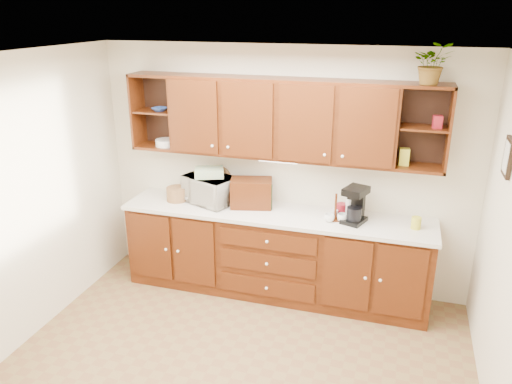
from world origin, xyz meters
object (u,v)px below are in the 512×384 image
Objects in this scene: microwave at (210,189)px; bread_box at (251,193)px; potted_plant at (433,63)px; coffee_maker at (355,205)px.

bread_box is (0.47, 0.02, 0.00)m from microwave.
potted_plant is (1.66, -0.01, 1.38)m from bread_box.
microwave is 1.46× the size of potted_plant.
microwave is at bearing 168.44° from bread_box.
potted_plant reaches higher than bread_box.
microwave is at bearing -163.02° from coffee_maker.
potted_plant is (0.56, 0.09, 1.36)m from coffee_maker.
potted_plant is at bearing -13.98° from bread_box.
bread_box is 1.10m from coffee_maker.
microwave is 0.47m from bread_box.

